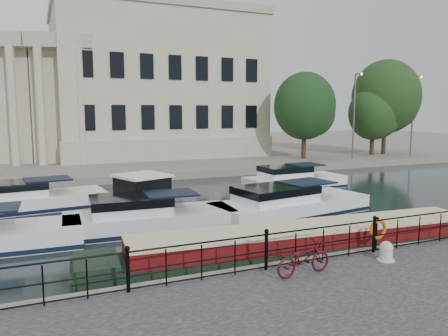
% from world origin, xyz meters
% --- Properties ---
extents(ground_plane, '(160.00, 160.00, 0.00)m').
position_xyz_m(ground_plane, '(0.00, 0.00, 0.00)').
color(ground_plane, black).
rests_on(ground_plane, ground).
extents(far_bank, '(120.00, 42.00, 0.55)m').
position_xyz_m(far_bank, '(0.00, 39.00, 0.28)').
color(far_bank, '#6B665B').
rests_on(far_bank, ground_plane).
extents(railing, '(24.14, 0.14, 1.22)m').
position_xyz_m(railing, '(0.00, -2.25, 1.20)').
color(railing, black).
rests_on(railing, near_quay).
extents(civic_building, '(53.55, 31.84, 16.85)m').
position_xyz_m(civic_building, '(-1.00, 34.71, 7.04)').
color(civic_building, '#ADA38C').
rests_on(civic_building, far_bank).
extents(lamp_posts, '(8.24, 1.55, 8.07)m').
position_xyz_m(lamp_posts, '(26.00, 20.70, 4.80)').
color(lamp_posts, '#59595B').
rests_on(lamp_posts, far_bank).
extents(bicycle, '(1.84, 0.78, 0.94)m').
position_xyz_m(bicycle, '(0.76, -3.04, 1.02)').
color(bicycle, '#3F0B15').
rests_on(bicycle, near_quay).
extents(mooring_bollard, '(0.54, 0.54, 0.61)m').
position_xyz_m(mooring_bollard, '(3.78, -3.04, 0.84)').
color(mooring_bollard, '#B5B6B1').
rests_on(mooring_bollard, near_quay).
extents(life_ring_post, '(0.69, 0.19, 1.12)m').
position_xyz_m(life_ring_post, '(4.22, -2.17, 1.25)').
color(life_ring_post, black).
rests_on(life_ring_post, near_quay).
extents(narrowboat, '(16.03, 3.32, 1.58)m').
position_xyz_m(narrowboat, '(2.66, -0.64, 0.37)').
color(narrowboat, black).
rests_on(narrowboat, ground_plane).
extents(harbour_hut, '(3.73, 3.44, 2.19)m').
position_xyz_m(harbour_hut, '(-1.38, 7.62, 0.95)').
color(harbour_hut, '#6B665B').
rests_on(harbour_hut, ground_plane).
extents(cabin_cruisers, '(27.32, 10.18, 1.99)m').
position_xyz_m(cabin_cruisers, '(-0.97, 7.46, 0.37)').
color(cabin_cruisers, white).
rests_on(cabin_cruisers, ground_plane).
extents(trees, '(16.81, 7.06, 9.94)m').
position_xyz_m(trees, '(24.86, 22.65, 5.74)').
color(trees, black).
rests_on(trees, far_bank).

